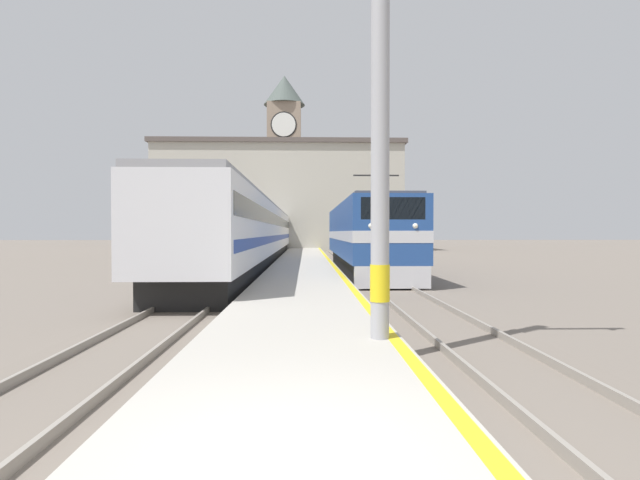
% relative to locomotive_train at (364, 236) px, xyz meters
% --- Properties ---
extents(ground_plane, '(200.00, 200.00, 0.00)m').
position_rel_locomotive_train_xyz_m(ground_plane, '(-3.24, 7.42, -1.89)').
color(ground_plane, '#70665B').
extents(platform, '(3.40, 140.00, 0.40)m').
position_rel_locomotive_train_xyz_m(platform, '(-3.24, 2.42, -1.70)').
color(platform, '#ADA89E').
rests_on(platform, ground).
extents(rail_track_near, '(2.84, 140.00, 0.16)m').
position_rel_locomotive_train_xyz_m(rail_track_near, '(0.00, 2.42, -1.86)').
color(rail_track_near, '#70665B').
rests_on(rail_track_near, ground).
extents(rail_track_far, '(2.83, 140.00, 0.16)m').
position_rel_locomotive_train_xyz_m(rail_track_far, '(-6.41, 2.42, -1.86)').
color(rail_track_far, '#70665B').
rests_on(rail_track_far, ground).
extents(locomotive_train, '(2.92, 17.62, 4.67)m').
position_rel_locomotive_train_xyz_m(locomotive_train, '(0.00, 0.00, 0.00)').
color(locomotive_train, black).
rests_on(locomotive_train, ground).
extents(passenger_train, '(2.92, 43.20, 3.91)m').
position_rel_locomotive_train_xyz_m(passenger_train, '(-6.41, 7.40, 0.21)').
color(passenger_train, black).
rests_on(passenger_train, ground).
extents(catenary_mast, '(2.23, 0.32, 8.43)m').
position_rel_locomotive_train_xyz_m(catenary_mast, '(-1.88, -18.41, 2.63)').
color(catenary_mast, '#9E9EA3').
rests_on(catenary_mast, platform).
extents(clock_tower, '(5.27, 5.27, 22.29)m').
position_rel_locomotive_train_xyz_m(clock_tower, '(-5.88, 38.14, 10.07)').
color(clock_tower, gray).
rests_on(clock_tower, ground).
extents(station_building, '(28.11, 9.14, 12.28)m').
position_rel_locomotive_train_xyz_m(station_building, '(-6.16, 31.54, 4.27)').
color(station_building, '#B7B2A3').
rests_on(station_building, ground).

